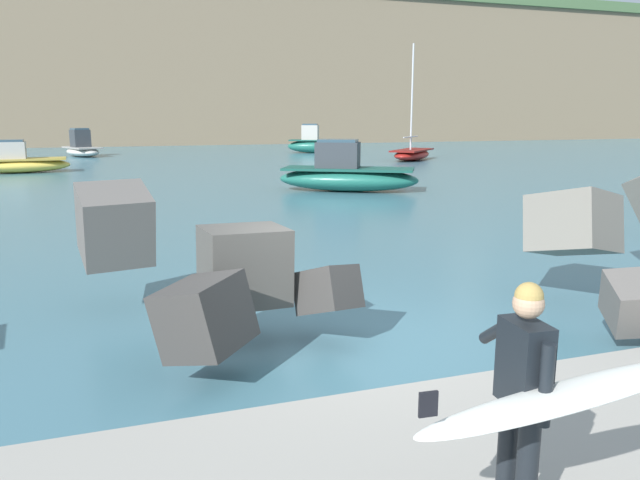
{
  "coord_description": "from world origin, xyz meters",
  "views": [
    {
      "loc": [
        -2.75,
        -7.3,
        3.09
      ],
      "look_at": [
        -0.1,
        0.5,
        1.4
      ],
      "focal_mm": 34.02,
      "sensor_mm": 36.0,
      "label": 1
    }
  ],
  "objects": [
    {
      "name": "ground_plane",
      "position": [
        0.0,
        0.0,
        0.0
      ],
      "size": [
        400.0,
        400.0,
        0.0
      ],
      "primitive_type": "plane",
      "color": "#42707F"
    },
    {
      "name": "breakwater_jetty",
      "position": [
        -2.04,
        1.49,
        1.05
      ],
      "size": [
        29.26,
        6.15,
        2.32
      ],
      "color": "#3D3A38",
      "rests_on": "ground"
    },
    {
      "name": "surfer_with_board",
      "position": [
        -0.17,
        -4.2,
        1.28
      ],
      "size": [
        2.11,
        1.22,
        1.78
      ],
      "color": "black",
      "rests_on": "walkway_path"
    },
    {
      "name": "boat_near_left",
      "position": [
        -7.71,
        29.72,
        0.57
      ],
      "size": [
        5.3,
        2.14,
        1.82
      ],
      "color": "#EAC64C",
      "rests_on": "ground"
    },
    {
      "name": "boat_near_centre",
      "position": [
        17.3,
        31.42,
        0.46
      ],
      "size": [
        5.04,
        5.07,
        7.88
      ],
      "color": "maroon",
      "rests_on": "ground"
    },
    {
      "name": "boat_near_right",
      "position": [
        6.41,
        16.21,
        0.69
      ],
      "size": [
        6.01,
        4.54,
        2.14
      ],
      "color": "#1E6656",
      "rests_on": "ground"
    },
    {
      "name": "boat_mid_centre",
      "position": [
        -4.94,
        43.17,
        0.64
      ],
      "size": [
        3.44,
        4.81,
        2.15
      ],
      "color": "beige",
      "rests_on": "ground"
    },
    {
      "name": "boat_far_centre",
      "position": [
        13.35,
        41.71,
        0.78
      ],
      "size": [
        4.77,
        3.44,
        2.43
      ],
      "color": "#1E6656",
      "rests_on": "ground"
    },
    {
      "name": "headland_bluff",
      "position": [
        22.25,
        76.77,
        8.71
      ],
      "size": [
        96.05,
        37.7,
        17.38
      ],
      "color": "#847056",
      "rests_on": "ground"
    }
  ]
}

